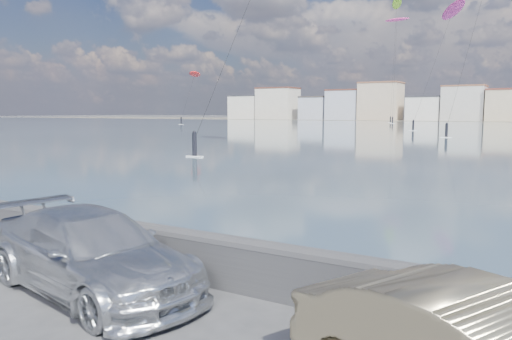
{
  "coord_description": "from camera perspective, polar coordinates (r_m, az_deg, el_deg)",
  "views": [
    {
      "loc": [
        6.44,
        -5.12,
        3.45
      ],
      "look_at": [
        1.0,
        4.0,
        2.2
      ],
      "focal_mm": 35.0,
      "sensor_mm": 36.0,
      "label": 1
    }
  ],
  "objects": [
    {
      "name": "bay_water",
      "position": [
        96.9,
        27.04,
        3.96
      ],
      "size": [
        500.0,
        177.0,
        0.0
      ],
      "primitive_type": "cube",
      "color": "#39525B",
      "rests_on": "ground"
    },
    {
      "name": "kitesurfer_3",
      "position": [
        169.54,
        15.8,
        17.77
      ],
      "size": [
        5.9,
        15.71,
        38.61
      ],
      "color": "#8CD826",
      "rests_on": "ground"
    },
    {
      "name": "seawall",
      "position": [
        10.53,
        -8.43,
        -9.17
      ],
      "size": [
        400.0,
        0.36,
        1.08
      ],
      "color": "#28282B",
      "rests_on": "ground"
    },
    {
      "name": "ground",
      "position": [
        8.92,
        -19.87,
        -16.46
      ],
      "size": [
        700.0,
        700.0,
        0.0
      ],
      "primitive_type": "plane",
      "color": "#333335",
      "rests_on": "ground"
    },
    {
      "name": "car_silver",
      "position": [
        10.15,
        -18.29,
        -8.91
      ],
      "size": [
        5.67,
        3.17,
        1.55
      ],
      "primitive_type": "imported",
      "rotation": [
        0.0,
        0.0,
        1.38
      ],
      "color": "silver",
      "rests_on": "ground"
    },
    {
      "name": "kitesurfer_6",
      "position": [
        141.46,
        -7.02,
        10.78
      ],
      "size": [
        7.78,
        14.21,
        14.52
      ],
      "color": "red",
      "rests_on": "ground"
    },
    {
      "name": "kitesurfer_15",
      "position": [
        106.38,
        21.54,
        16.48
      ],
      "size": [
        7.79,
        17.23,
        24.56
      ],
      "color": "#E5338C",
      "rests_on": "ground"
    },
    {
      "name": "kitesurfer_8",
      "position": [
        154.39,
        15.8,
        15.99
      ],
      "size": [
        8.36,
        8.69,
        30.07
      ],
      "color": "#E5338C",
      "rests_on": "ground"
    }
  ]
}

